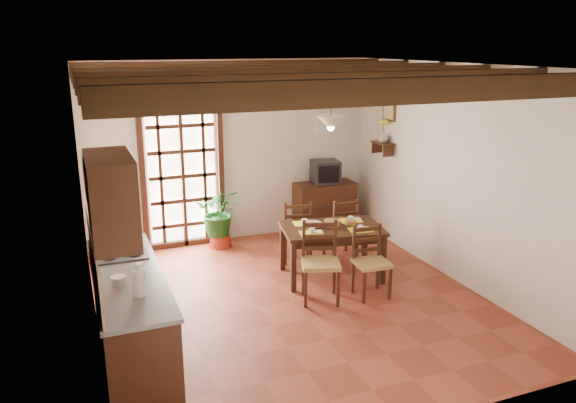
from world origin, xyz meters
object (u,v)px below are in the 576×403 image
dining_table (332,233)px  chair_near_right (371,275)px  chair_far_right (341,238)px  chair_near_left (320,277)px  pendant_lamp (331,121)px  crt_tv (325,172)px  chair_far_left (297,241)px  sideboard (325,208)px  kitchen_counter (130,315)px  potted_plant (219,211)px

dining_table → chair_near_right: size_ratio=1.62×
dining_table → chair_far_right: chair_far_right is taller
chair_near_left → pendant_lamp: pendant_lamp is taller
crt_tv → pendant_lamp: size_ratio=0.56×
chair_far_left → crt_tv: (0.91, 1.00, 0.74)m
chair_far_left → sideboard: bearing=-116.2°
chair_far_left → dining_table: bearing=121.8°
chair_near_left → crt_tv: bearing=82.6°
chair_near_left → chair_far_left: size_ratio=1.07×
kitchen_counter → sideboard: (3.42, 2.83, -0.06)m
crt_tv → sideboard: bearing=98.2°
kitchen_counter → dining_table: kitchen_counter is taller
chair_far_right → potted_plant: 1.89m
dining_table → crt_tv: 1.89m
dining_table → chair_near_left: 0.80m
kitchen_counter → potted_plant: potted_plant is taller
chair_far_left → chair_far_right: bearing=-174.3°
dining_table → chair_far_left: 0.81m
chair_near_right → chair_far_left: size_ratio=0.96×
chair_far_right → chair_near_right: bearing=80.2°
crt_tv → dining_table: bearing=-104.3°
crt_tv → kitchen_counter: bearing=-132.4°
chair_far_right → chair_near_left: bearing=54.2°
sideboard → pendant_lamp: size_ratio=1.16×
chair_near_right → sideboard: bearing=81.7°
chair_near_right → pendant_lamp: bearing=107.3°
kitchen_counter → chair_far_right: bearing=28.4°
sideboard → crt_tv: (0.00, -0.01, 0.61)m
dining_table → sideboard: (0.70, 1.71, -0.20)m
dining_table → kitchen_counter: bearing=-147.5°
dining_table → potted_plant: (-1.08, 1.68, -0.04)m
kitchen_counter → crt_tv: bearing=39.5°
chair_far_right → pendant_lamp: (-0.44, -0.49, 1.79)m
crt_tv → chair_near_right: bearing=-93.6°
chair_far_left → sideboard: chair_far_left is taller
dining_table → sideboard: sideboard is taller
chair_near_right → chair_far_left: 1.47m
chair_near_left → potted_plant: bearing=124.9°
chair_far_right → crt_tv: size_ratio=1.91×
chair_near_right → sideboard: 2.48m
dining_table → potted_plant: potted_plant is taller
chair_near_right → potted_plant: (-1.28, 2.38, 0.29)m
crt_tv → potted_plant: bearing=-170.9°
chair_far_left → potted_plant: potted_plant is taller
kitchen_counter → chair_near_right: bearing=7.9°
potted_plant → pendant_lamp: size_ratio=2.32×
chair_near_right → pendant_lamp: size_ratio=1.04×
chair_near_left → chair_far_left: chair_near_left is taller
dining_table → chair_far_left: size_ratio=1.56×
chair_far_right → chair_far_left: bearing=-9.6°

